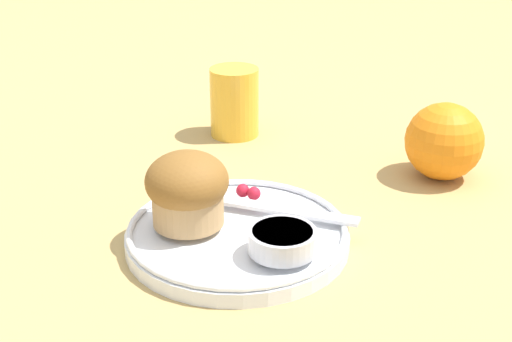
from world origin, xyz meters
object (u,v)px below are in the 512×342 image
at_px(juice_glass, 234,102).
at_px(orange_fruit, 444,141).
at_px(butter_knife, 260,206).
at_px(muffin, 187,189).

bearing_deg(juice_glass, orange_fruit, 0.95).
bearing_deg(orange_fruit, butter_knife, -120.76).
xyz_separation_m(muffin, juice_glass, (-0.11, 0.25, -0.01)).
relative_size(muffin, juice_glass, 0.87).
bearing_deg(orange_fruit, muffin, -122.04).
distance_m(muffin, juice_glass, 0.28).
relative_size(orange_fruit, juice_glass, 0.98).
distance_m(muffin, orange_fruit, 0.31).
bearing_deg(juice_glass, butter_knife, -52.77).
bearing_deg(muffin, juice_glass, 112.61).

